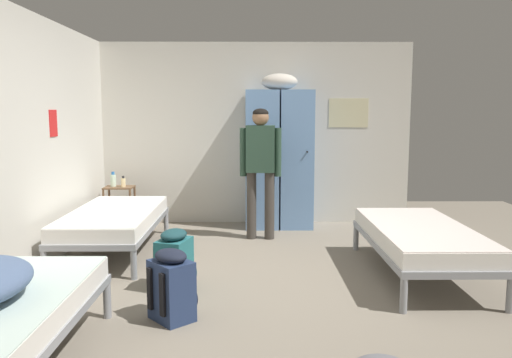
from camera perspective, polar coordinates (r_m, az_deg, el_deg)
ground_plane at (r=4.71m, az=0.03°, el=-11.98°), size 8.76×8.76×0.00m
room_backdrop at (r=5.79m, az=-12.02°, el=4.27°), size 4.36×5.54×2.52m
locker_bank at (r=6.93m, az=2.58°, el=2.56°), size 0.90×0.55×2.07m
shelf_unit at (r=7.13m, az=-14.96°, el=-2.60°), size 0.38×0.30×0.57m
bed_right at (r=5.17m, az=17.80°, el=-6.18°), size 0.90×1.90×0.49m
bed_left_rear at (r=5.92m, az=-15.53°, el=-4.36°), size 0.90×1.90×0.49m
person_traveler at (r=6.25m, az=0.51°, el=2.01°), size 0.51×0.23×1.61m
water_bottle at (r=7.13m, az=-15.63°, el=-0.11°), size 0.07×0.07×0.20m
lotion_bottle at (r=7.03m, az=-14.57°, el=-0.35°), size 0.06×0.06×0.15m
backpack_navy at (r=4.01m, az=-9.27°, el=-11.73°), size 0.42×0.42×0.55m
backpack_teal at (r=4.63m, az=-8.97°, el=-9.06°), size 0.39×0.38×0.55m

